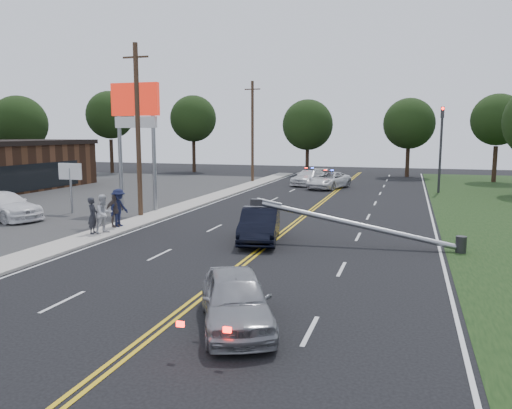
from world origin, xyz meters
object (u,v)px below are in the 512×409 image
(bystander_b, at_px, (104,214))
(bystander_a, at_px, (93,216))
(utility_pole_far, at_px, (252,131))
(emergency_b, at_px, (309,177))
(waiting_sedan, at_px, (236,299))
(bystander_d, at_px, (114,210))
(parked_car, at_px, (3,206))
(bystander_c, at_px, (119,208))
(fallen_streetlight, at_px, (365,226))
(small_sign, at_px, (70,176))
(traffic_signal, at_px, (441,142))
(crashed_sedan, at_px, (260,225))
(pylon_sign, at_px, (136,116))
(utility_pole_mid, at_px, (138,130))
(emergency_a, at_px, (329,180))

(bystander_b, bearing_deg, bystander_a, 143.37)
(utility_pole_far, bearing_deg, emergency_b, -10.03)
(waiting_sedan, bearing_deg, bystander_d, 109.99)
(parked_car, bearing_deg, emergency_b, -13.69)
(bystander_a, xyz_separation_m, bystander_c, (0.18, 1.98, 0.11))
(fallen_streetlight, distance_m, waiting_sedan, 10.51)
(small_sign, distance_m, parked_car, 4.14)
(traffic_signal, height_order, fallen_streetlight, traffic_signal)
(traffic_signal, bearing_deg, crashed_sedan, -111.59)
(waiting_sedan, relative_size, bystander_b, 2.26)
(bystander_c, bearing_deg, crashed_sedan, -89.42)
(pylon_sign, distance_m, utility_pole_far, 20.06)
(utility_pole_mid, distance_m, crashed_sedan, 10.60)
(emergency_b, height_order, bystander_d, bystander_d)
(traffic_signal, relative_size, bystander_c, 3.57)
(utility_pole_far, bearing_deg, fallen_streetlight, -62.76)
(fallen_streetlight, relative_size, bystander_c, 4.75)
(utility_pole_mid, relative_size, parked_car, 1.84)
(fallen_streetlight, xyz_separation_m, bystander_b, (-12.33, -1.25, 0.14))
(small_sign, relative_size, utility_pole_mid, 0.31)
(fallen_streetlight, height_order, bystander_d, fallen_streetlight)
(utility_pole_far, relative_size, bystander_c, 5.07)
(bystander_a, bearing_deg, crashed_sedan, -96.07)
(traffic_signal, distance_m, parked_car, 32.56)
(pylon_sign, distance_m, small_sign, 5.45)
(parked_car, bearing_deg, utility_pole_far, -0.87)
(utility_pole_mid, xyz_separation_m, bystander_c, (0.80, -3.56, -3.98))
(utility_pole_far, distance_m, crashed_sedan, 28.05)
(traffic_signal, xyz_separation_m, utility_pole_mid, (-17.50, -18.00, 0.88))
(utility_pole_mid, height_order, emergency_b, utility_pole_mid)
(bystander_c, distance_m, bystander_d, 0.25)
(bystander_a, height_order, bystander_c, bystander_c)
(small_sign, xyz_separation_m, fallen_streetlight, (18.19, -4.00, -1.41))
(parked_car, bearing_deg, bystander_c, -78.55)
(small_sign, distance_m, bystander_d, 6.76)
(utility_pole_mid, distance_m, bystander_b, 6.70)
(pylon_sign, xyz_separation_m, parked_car, (-5.78, -5.09, -5.21))
(traffic_signal, bearing_deg, emergency_b, 165.64)
(emergency_b, distance_m, bystander_d, 25.25)
(waiting_sedan, distance_m, bystander_b, 13.40)
(pylon_sign, height_order, bystander_c, pylon_sign)
(traffic_signal, height_order, emergency_b, traffic_signal)
(fallen_streetlight, relative_size, utility_pole_far, 0.94)
(traffic_signal, relative_size, emergency_b, 1.37)
(emergency_a, xyz_separation_m, emergency_b, (-2.23, 2.39, 0.01))
(emergency_b, height_order, bystander_b, bystander_b)
(utility_pole_mid, height_order, bystander_a, utility_pole_mid)
(pylon_sign, distance_m, bystander_c, 7.70)
(pylon_sign, bearing_deg, utility_pole_far, 86.28)
(utility_pole_far, distance_m, emergency_a, 9.93)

